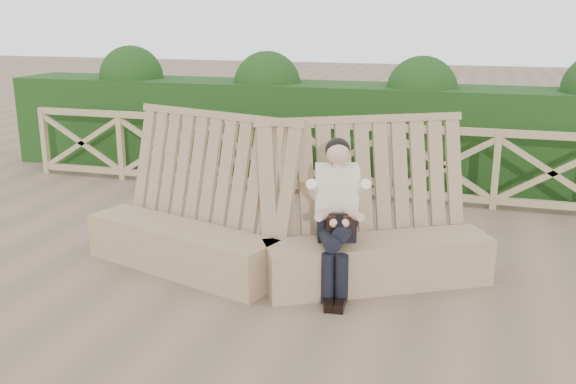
# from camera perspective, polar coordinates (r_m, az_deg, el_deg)

# --- Properties ---
(ground) EXTENTS (60.00, 60.00, 0.00)m
(ground) POSITION_cam_1_polar(r_m,az_deg,el_deg) (6.23, -2.47, -8.84)
(ground) COLOR brown
(ground) RESTS_ON ground
(bench) EXTENTS (4.23, 1.75, 1.61)m
(bench) POSITION_cam_1_polar(r_m,az_deg,el_deg) (6.48, -0.92, -3.99)
(bench) COLOR #89704E
(bench) RESTS_ON ground
(woman) EXTENTS (0.52, 0.92, 1.46)m
(woman) POSITION_cam_1_polar(r_m,az_deg,el_deg) (6.06, 4.35, -1.65)
(woman) COLOR black
(woman) RESTS_ON ground
(guardrail) EXTENTS (10.10, 0.09, 1.10)m
(guardrail) POSITION_cam_1_polar(r_m,az_deg,el_deg) (9.27, 4.62, 2.91)
(guardrail) COLOR #927B55
(guardrail) RESTS_ON ground
(hedge) EXTENTS (12.00, 1.20, 1.50)m
(hedge) POSITION_cam_1_polar(r_m,az_deg,el_deg) (10.39, 6.07, 5.34)
(hedge) COLOR black
(hedge) RESTS_ON ground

